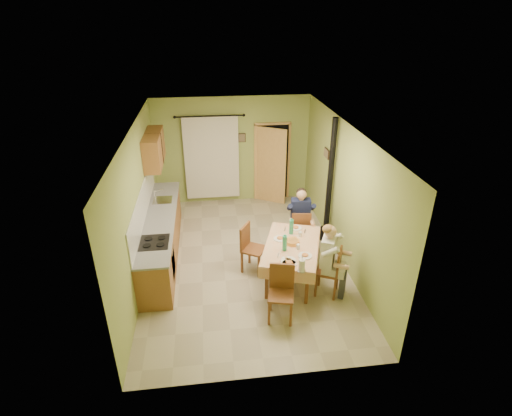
{
  "coord_description": "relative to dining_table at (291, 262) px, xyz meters",
  "views": [
    {
      "loc": [
        -0.65,
        -6.97,
        4.72
      ],
      "look_at": [
        0.25,
        0.1,
        1.15
      ],
      "focal_mm": 28.0,
      "sensor_mm": 36.0,
      "label": 1
    }
  ],
  "objects": [
    {
      "name": "chair_right",
      "position": [
        0.58,
        -0.53,
        -0.09
      ],
      "size": [
        0.53,
        0.53,
        0.95
      ],
      "rotation": [
        0.0,
        0.0,
        1.12
      ],
      "color": "brown",
      "rests_on": "ground"
    },
    {
      "name": "picture_right",
      "position": [
        1.15,
        1.95,
        1.47
      ],
      "size": [
        0.03,
        0.31,
        0.21
      ],
      "primitive_type": "cube",
      "color": "brown",
      "rests_on": "room_shell"
    },
    {
      "name": "chair_far",
      "position": [
        0.4,
        1.01,
        -0.09
      ],
      "size": [
        0.44,
        0.44,
        0.96
      ],
      "rotation": [
        0.0,
        0.0,
        -0.11
      ],
      "color": "brown",
      "rests_on": "ground"
    },
    {
      "name": "doorway",
      "position": [
        0.2,
        3.61,
        0.67
      ],
      "size": [
        0.96,
        0.48,
        2.15
      ],
      "color": "black",
      "rests_on": "ground"
    },
    {
      "name": "man_far",
      "position": [
        0.4,
        1.03,
        0.5
      ],
      "size": [
        0.61,
        0.5,
        1.39
      ],
      "rotation": [
        0.0,
        0.0,
        -0.11
      ],
      "color": "#141938",
      "rests_on": "chair_far"
    },
    {
      "name": "upper_cabinets",
      "position": [
        -2.64,
        2.45,
        1.57
      ],
      "size": [
        0.35,
        1.4,
        0.7
      ],
      "primitive_type": "cube",
      "color": "brown",
      "rests_on": "room_shell"
    },
    {
      "name": "curtain",
      "position": [
        -1.37,
        3.65,
        0.88
      ],
      "size": [
        1.7,
        0.07,
        2.22
      ],
      "color": "black",
      "rests_on": "ground"
    },
    {
      "name": "picture_back",
      "position": [
        -0.57,
        3.72,
        1.37
      ],
      "size": [
        0.19,
        0.03,
        0.23
      ],
      "primitive_type": "cube",
      "color": "black",
      "rests_on": "room_shell"
    },
    {
      "name": "dining_table",
      "position": [
        0.0,
        0.0,
        0.0
      ],
      "size": [
        1.45,
        1.86,
        0.76
      ],
      "rotation": [
        0.0,
        0.0,
        -0.32
      ],
      "color": "tan",
      "rests_on": "ground"
    },
    {
      "name": "chair_left",
      "position": [
        -0.68,
        0.38,
        -0.09
      ],
      "size": [
        0.58,
        0.58,
        0.98
      ],
      "rotation": [
        0.0,
        0.0,
        -2.1
      ],
      "color": "brown",
      "rests_on": "ground"
    },
    {
      "name": "tableware",
      "position": [
        -0.02,
        -0.12,
        0.44
      ],
      "size": [
        0.64,
        1.63,
        0.33
      ],
      "color": "white",
      "rests_on": "dining_table"
    },
    {
      "name": "room_shell",
      "position": [
        -0.82,
        0.75,
        1.44
      ],
      "size": [
        4.04,
        6.04,
        2.82
      ],
      "color": "#97A957",
      "rests_on": "ground"
    },
    {
      "name": "floor",
      "position": [
        -0.82,
        0.75,
        -0.38
      ],
      "size": [
        4.0,
        6.0,
        0.01
      ],
      "primitive_type": "cube",
      "color": "tan",
      "rests_on": "ground"
    },
    {
      "name": "man_right",
      "position": [
        0.57,
        -0.52,
        0.5
      ],
      "size": [
        0.61,
        0.65,
        1.39
      ],
      "rotation": [
        0.0,
        0.0,
        1.12
      ],
      "color": "beige",
      "rests_on": "chair_right"
    },
    {
      "name": "chair_near",
      "position": [
        -0.4,
        -1.06,
        -0.09
      ],
      "size": [
        0.5,
        0.5,
        0.98
      ],
      "rotation": [
        0.0,
        0.0,
        2.91
      ],
      "color": "brown",
      "rests_on": "ground"
    },
    {
      "name": "stove_flue",
      "position": [
        1.08,
        1.35,
        0.64
      ],
      "size": [
        0.24,
        0.24,
        2.8
      ],
      "color": "black",
      "rests_on": "ground"
    },
    {
      "name": "kitchen_run",
      "position": [
        -2.53,
        1.14,
        0.1
      ],
      "size": [
        0.64,
        3.64,
        1.56
      ],
      "color": "brown",
      "rests_on": "ground"
    }
  ]
}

